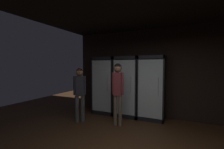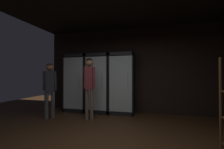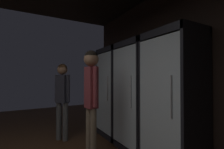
{
  "view_description": "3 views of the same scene",
  "coord_description": "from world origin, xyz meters",
  "px_view_note": "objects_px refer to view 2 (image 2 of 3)",
  "views": [
    {
      "loc": [
        0.54,
        -1.96,
        1.62
      ],
      "look_at": [
        -1.6,
        2.69,
        1.34
      ],
      "focal_mm": 24.48,
      "sensor_mm": 36.0,
      "label": 1
    },
    {
      "loc": [
        0.63,
        -2.04,
        1.19
      ],
      "look_at": [
        -0.59,
        2.58,
        1.24
      ],
      "focal_mm": 24.28,
      "sensor_mm": 36.0,
      "label": 2
    },
    {
      "loc": [
        1.23,
        0.9,
        1.29
      ],
      "look_at": [
        -1.41,
        2.39,
        1.34
      ],
      "focal_mm": 25.73,
      "sensor_mm": 36.0,
      "label": 3
    }
  ],
  "objects_px": {
    "cooler_far_left": "(78,83)",
    "shopper_far": "(50,85)",
    "shopper_near": "(89,79)",
    "cooler_center": "(122,84)",
    "cooler_left": "(99,84)"
  },
  "relations": [
    {
      "from": "shopper_near",
      "to": "shopper_far",
      "type": "relative_size",
      "value": 1.08
    },
    {
      "from": "cooler_far_left",
      "to": "shopper_far",
      "type": "xyz_separation_m",
      "value": [
        -0.27,
        -1.12,
        0.01
      ]
    },
    {
      "from": "cooler_far_left",
      "to": "cooler_left",
      "type": "distance_m",
      "value": 0.79
    },
    {
      "from": "cooler_center",
      "to": "shopper_far",
      "type": "bearing_deg",
      "value": -148.92
    },
    {
      "from": "cooler_center",
      "to": "shopper_near",
      "type": "relative_size",
      "value": 1.14
    },
    {
      "from": "cooler_far_left",
      "to": "cooler_left",
      "type": "height_order",
      "value": "same"
    },
    {
      "from": "cooler_far_left",
      "to": "shopper_far",
      "type": "bearing_deg",
      "value": -103.72
    },
    {
      "from": "shopper_near",
      "to": "cooler_center",
      "type": "bearing_deg",
      "value": 51.59
    },
    {
      "from": "shopper_near",
      "to": "cooler_left",
      "type": "bearing_deg",
      "value": 93.2
    },
    {
      "from": "cooler_center",
      "to": "shopper_far",
      "type": "xyz_separation_m",
      "value": [
        -1.86,
        -1.12,
        0.01
      ]
    },
    {
      "from": "cooler_far_left",
      "to": "cooler_center",
      "type": "relative_size",
      "value": 1.0
    },
    {
      "from": "cooler_far_left",
      "to": "shopper_far",
      "type": "distance_m",
      "value": 1.15
    },
    {
      "from": "shopper_far",
      "to": "cooler_left",
      "type": "bearing_deg",
      "value": 46.44
    },
    {
      "from": "cooler_center",
      "to": "shopper_near",
      "type": "distance_m",
      "value": 1.21
    },
    {
      "from": "cooler_far_left",
      "to": "cooler_center",
      "type": "xyz_separation_m",
      "value": [
        1.59,
        -0.0,
        -0.0
      ]
    }
  ]
}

